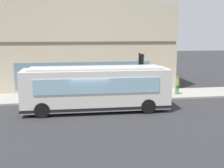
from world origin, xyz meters
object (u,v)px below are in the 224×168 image
pedestrian_near_hydrant (35,83)px  pedestrian_by_light_pole (50,86)px  city_bus_nearside (96,89)px  traffic_light_near_corner (141,67)px  pedestrian_walking_along_curb (177,84)px  pedestrian_near_building_entrance (116,80)px  fire_hydrant (132,88)px

pedestrian_near_hydrant → pedestrian_by_light_pole: bearing=-135.3°
city_bus_nearside → pedestrian_by_light_pole: (3.71, 3.36, -0.44)m
traffic_light_near_corner → pedestrian_walking_along_curb: size_ratio=2.30×
city_bus_nearside → pedestrian_near_hydrant: city_bus_nearside is taller
pedestrian_walking_along_curb → pedestrian_near_building_entrance: bearing=70.1°
pedestrian_by_light_pole → pedestrian_walking_along_curb: 10.69m
city_bus_nearside → pedestrian_walking_along_curb: 8.17m
pedestrian_by_light_pole → city_bus_nearside: bearing=-137.8°
pedestrian_walking_along_curb → city_bus_nearside: bearing=116.0°
pedestrian_by_light_pole → pedestrian_near_building_entrance: bearing=-73.3°
traffic_light_near_corner → pedestrian_near_building_entrance: (2.57, 1.57, -1.54)m
city_bus_nearside → pedestrian_near_hydrant: bearing=42.9°
city_bus_nearside → pedestrian_by_light_pole: size_ratio=5.99×
pedestrian_walking_along_curb → pedestrian_by_light_pole: bearing=89.3°
pedestrian_near_building_entrance → pedestrian_walking_along_curb: bearing=-109.9°
fire_hydrant → pedestrian_walking_along_curb: (-1.37, -3.70, 0.55)m
traffic_light_near_corner → pedestrian_by_light_pole: bearing=83.1°
pedestrian_by_light_pole → pedestrian_walking_along_curb: bearing=-90.7°
pedestrian_near_building_entrance → fire_hydrant: bearing=-108.6°
traffic_light_near_corner → pedestrian_walking_along_curb: 3.90m
city_bus_nearside → traffic_light_near_corner: size_ratio=2.75×
pedestrian_near_building_entrance → pedestrian_walking_along_curb: pedestrian_near_building_entrance is taller
pedestrian_near_hydrant → pedestrian_near_building_entrance: (0.28, -7.06, -0.02)m
city_bus_nearside → pedestrian_near_building_entrance: city_bus_nearside is taller
pedestrian_near_hydrant → pedestrian_near_building_entrance: bearing=-87.7°
fire_hydrant → pedestrian_near_building_entrance: bearing=71.4°
city_bus_nearside → fire_hydrant: (4.95, -3.63, -1.04)m
city_bus_nearside → pedestrian_near_building_entrance: size_ratio=5.73×
pedestrian_near_hydrant → fire_hydrant: bearing=-91.1°
pedestrian_near_hydrant → traffic_light_near_corner: bearing=-104.9°
city_bus_nearside → pedestrian_by_light_pole: bearing=42.2°
city_bus_nearside → pedestrian_by_light_pole: 5.02m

